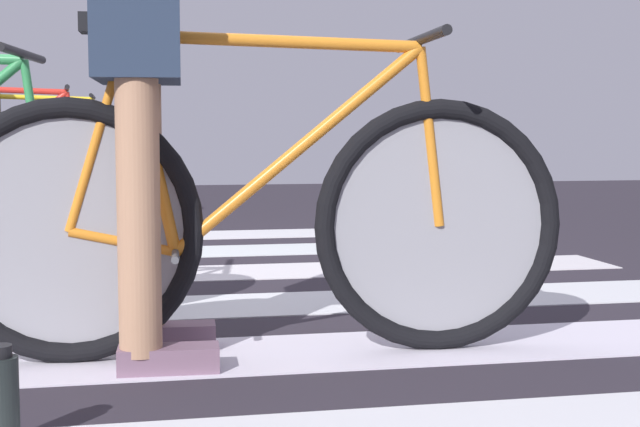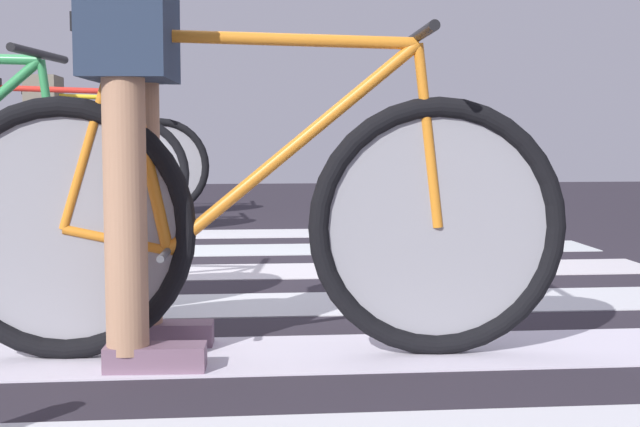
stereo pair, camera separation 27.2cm
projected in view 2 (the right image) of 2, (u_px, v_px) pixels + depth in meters
name	position (u px, v px, depth m)	size (l,w,h in m)	color
ground	(86.00, 285.00, 3.76)	(18.00, 14.00, 0.02)	#2A252E
crosswalk_markings	(76.00, 289.00, 3.59)	(5.40, 4.22, 0.00)	silver
bicycle_1_of_4	(251.00, 218.00, 2.49)	(1.74, 0.52, 0.93)	black
cyclist_1_of_4	(134.00, 113.00, 2.45)	(0.33, 0.42, 1.04)	#A87A5B
bicycle_3_of_4	(43.00, 170.00, 5.48)	(1.73, 0.52, 0.93)	black
bicycle_4_of_4	(90.00, 163.00, 6.71)	(1.74, 0.52, 0.93)	black
cyclist_4_of_4	(45.00, 126.00, 6.66)	(0.31, 0.41, 1.02)	brown
traffic_cone	(460.00, 202.00, 5.27)	(0.40, 0.40, 0.45)	black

